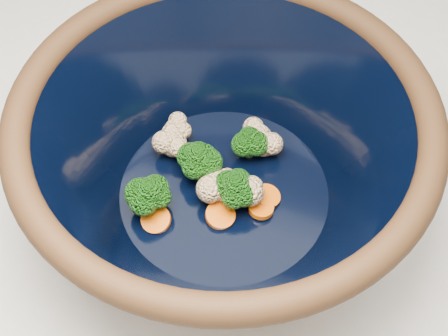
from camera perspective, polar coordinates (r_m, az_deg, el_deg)
The scene contains 2 objects.
mixing_bowl at distance 0.60m, azimuth -0.00°, elevation 0.92°, with size 0.49×0.49×0.17m.
vegetable_pile at distance 0.63m, azimuth -0.87°, elevation -0.22°, with size 0.15×0.16×0.05m.
Camera 1 is at (0.12, -0.28, 1.48)m, focal length 50.00 mm.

